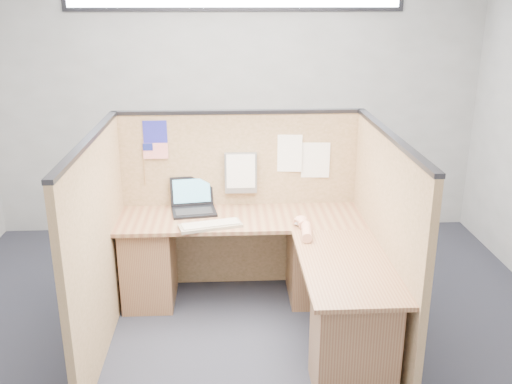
{
  "coord_description": "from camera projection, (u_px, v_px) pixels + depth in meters",
  "views": [
    {
      "loc": [
        -0.1,
        -3.56,
        2.4
      ],
      "look_at": [
        0.11,
        0.5,
        1.0
      ],
      "focal_mm": 40.0,
      "sensor_mm": 36.0,
      "label": 1
    }
  ],
  "objects": [
    {
      "name": "keyboard",
      "position": [
        210.0,
        225.0,
        4.34
      ],
      "size": [
        0.5,
        0.28,
        0.03
      ],
      "rotation": [
        0.0,
        0.0,
        0.26
      ],
      "color": "gray",
      "rests_on": "l_desk"
    },
    {
      "name": "laptop",
      "position": [
        194.0,
        203.0,
        4.68
      ],
      "size": [
        0.39,
        0.39,
        0.25
      ],
      "rotation": [
        0.0,
        0.0,
        0.15
      ],
      "color": "black",
      "rests_on": "l_desk"
    },
    {
      "name": "paper_right",
      "position": [
        315.0,
        160.0,
        4.73
      ],
      "size": [
        0.24,
        0.02,
        0.3
      ],
      "primitive_type": "cube",
      "rotation": [
        0.0,
        0.0,
        -0.06
      ],
      "color": "white",
      "rests_on": "cubicle_partitions"
    },
    {
      "name": "american_flag",
      "position": [
        153.0,
        152.0,
        4.63
      ],
      "size": [
        0.21,
        0.01,
        0.35
      ],
      "color": "olive",
      "rests_on": "cubicle_partitions"
    },
    {
      "name": "wall_front",
      "position": [
        267.0,
        380.0,
        1.57
      ],
      "size": [
        5.0,
        0.0,
        5.0
      ],
      "primitive_type": "plane",
      "rotation": [
        -1.57,
        0.0,
        0.0
      ],
      "color": "gray",
      "rests_on": "floor"
    },
    {
      "name": "mouse",
      "position": [
        301.0,
        223.0,
        4.37
      ],
      "size": [
        0.12,
        0.08,
        0.05
      ],
      "primitive_type": "ellipsoid",
      "rotation": [
        0.0,
        0.0,
        0.14
      ],
      "color": "#BBBABF",
      "rests_on": "l_desk"
    },
    {
      "name": "file_holder",
      "position": [
        241.0,
        173.0,
        4.71
      ],
      "size": [
        0.27,
        0.05,
        0.34
      ],
      "color": "slate",
      "rests_on": "cubicle_partitions"
    },
    {
      "name": "wall_back",
      "position": [
        236.0,
        100.0,
        5.82
      ],
      "size": [
        5.0,
        0.0,
        5.0
      ],
      "primitive_type": "plane",
      "rotation": [
        1.57,
        0.0,
        0.0
      ],
      "color": "gray",
      "rests_on": "floor"
    },
    {
      "name": "hand_forearm",
      "position": [
        305.0,
        228.0,
        4.23
      ],
      "size": [
        0.11,
        0.4,
        0.08
      ],
      "color": "tan",
      "rests_on": "l_desk"
    },
    {
      "name": "blue_poster",
      "position": [
        155.0,
        136.0,
        4.6
      ],
      "size": [
        0.19,
        0.01,
        0.26
      ],
      "primitive_type": "cube",
      "rotation": [
        0.0,
        0.0,
        0.02
      ],
      "color": "#212399",
      "rests_on": "cubicle_partitions"
    },
    {
      "name": "l_desk",
      "position": [
        267.0,
        277.0,
        4.3
      ],
      "size": [
        1.95,
        1.75,
        0.73
      ],
      "color": "brown",
      "rests_on": "floor"
    },
    {
      "name": "floor",
      "position": [
        244.0,
        344.0,
        4.15
      ],
      "size": [
        5.0,
        5.0,
        0.0
      ],
      "primitive_type": "plane",
      "color": "black",
      "rests_on": "ground"
    },
    {
      "name": "paper_left",
      "position": [
        287.0,
        153.0,
        4.7
      ],
      "size": [
        0.25,
        0.03,
        0.31
      ],
      "primitive_type": "cube",
      "rotation": [
        0.0,
        0.0,
        -0.1
      ],
      "color": "white",
      "rests_on": "cubicle_partitions"
    },
    {
      "name": "cubicle_partitions",
      "position": [
        241.0,
        224.0,
        4.3
      ],
      "size": [
        2.06,
        1.83,
        1.53
      ],
      "color": "olive",
      "rests_on": "floor"
    }
  ]
}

